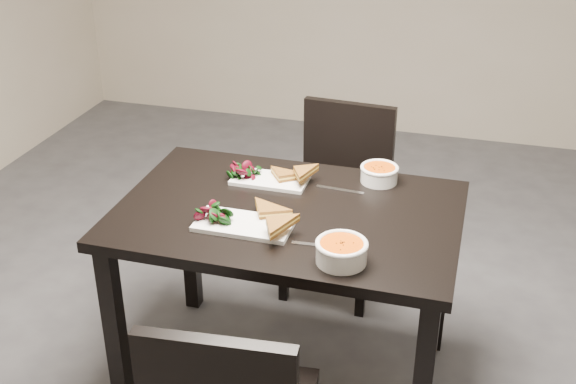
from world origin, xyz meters
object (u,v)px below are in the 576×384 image
object	(u,v)px
table	(288,234)
chair_far	(340,187)
plate_near	(244,225)
soup_bowl_near	(341,251)
plate_far	(270,180)
soup_bowl_far	(379,173)

from	to	relation	value
table	chair_far	xyz separation A→B (m)	(0.04, 0.74, -0.17)
chair_far	plate_near	xyz separation A→B (m)	(-0.15, -0.89, 0.27)
plate_near	soup_bowl_near	bearing A→B (deg)	-18.87
plate_far	soup_bowl_far	size ratio (longest dim) A/B	1.96
soup_bowl_far	plate_near	bearing A→B (deg)	-129.47
table	chair_far	world-z (taller)	chair_far
chair_far	soup_bowl_near	world-z (taller)	chair_far
chair_far	soup_bowl_near	bearing A→B (deg)	-74.23
table	soup_bowl_near	bearing A→B (deg)	-48.01
soup_bowl_near	plate_far	distance (m)	0.60
table	soup_bowl_near	size ratio (longest dim) A/B	7.30
soup_bowl_far	soup_bowl_near	bearing A→B (deg)	-91.90
plate_far	soup_bowl_far	xyz separation A→B (m)	(0.40, 0.11, 0.03)
chair_far	plate_far	world-z (taller)	chair_far
soup_bowl_near	plate_far	bearing A→B (deg)	128.70
table	soup_bowl_far	world-z (taller)	soup_bowl_far
table	chair_far	distance (m)	0.76
soup_bowl_near	plate_far	world-z (taller)	soup_bowl_near
table	soup_bowl_near	distance (m)	0.40
plate_near	soup_bowl_near	size ratio (longest dim) A/B	1.98
chair_far	plate_near	distance (m)	0.94
soup_bowl_near	plate_far	size ratio (longest dim) A/B	0.58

